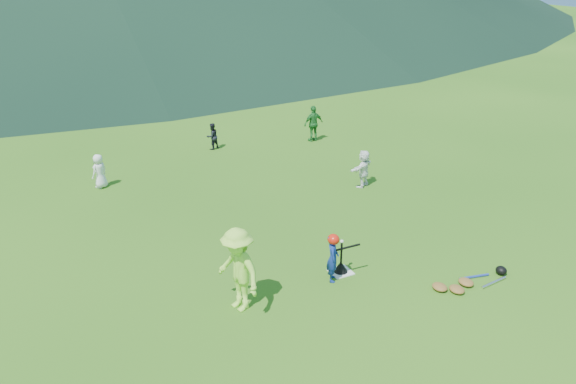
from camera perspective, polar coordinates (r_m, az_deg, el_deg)
The scene contains 13 objects.
ground at distance 12.09m, azimuth 5.36°, elevation -8.11°, with size 120.00×120.00×0.00m, color #2A5B14.
home_plate at distance 12.09m, azimuth 5.36°, elevation -8.07°, with size 0.45×0.45×0.02m, color silver.
baseball at distance 11.73m, azimuth 5.50°, elevation -5.02°, with size 0.08×0.08×0.08m, color white.
batter_child at distance 11.56m, azimuth 4.57°, elevation -6.71°, with size 0.37×0.25×1.03m, color navy.
adult_coach at distance 10.54m, azimuth -5.09°, elevation -7.88°, with size 1.08×0.62×1.68m, color #A7EB45.
fielder_a at distance 16.94m, azimuth -18.60°, elevation 2.02°, with size 0.49×0.32×1.00m, color silver.
fielder_b at distance 19.49m, azimuth -7.70°, elevation 5.63°, with size 0.45×0.35×0.92m, color black.
fielder_c at distance 20.16m, azimuth 2.61°, elevation 6.96°, with size 0.76×0.32×1.29m, color #22732D.
fielder_d at distance 16.27m, azimuth 7.68°, elevation 2.39°, with size 1.01×0.32×1.09m, color white.
batting_tee at distance 12.03m, azimuth 5.39°, elevation -7.58°, with size 0.30×0.30×0.68m.
batter_gear at distance 11.37m, azimuth 4.75°, elevation -4.88°, with size 0.73×0.26×0.39m.
equipment_pile at distance 12.13m, azimuth 17.68°, elevation -8.74°, with size 1.80×0.56×0.19m.
outfield_fence at distance 37.54m, azimuth -18.22°, elevation 13.50°, with size 70.07×0.08×1.33m.
Camera 1 is at (-5.61, -8.70, 6.25)m, focal length 35.00 mm.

